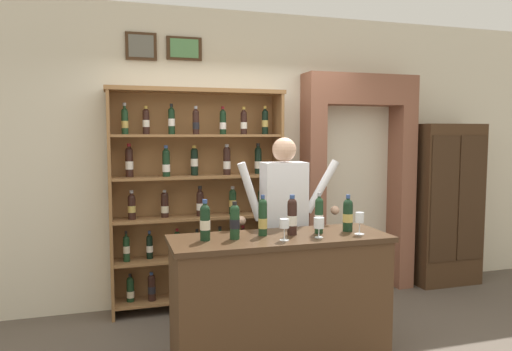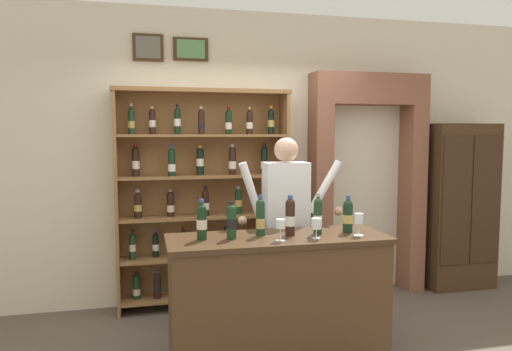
{
  "view_description": "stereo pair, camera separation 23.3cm",
  "coord_description": "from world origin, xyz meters",
  "px_view_note": "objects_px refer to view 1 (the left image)",
  "views": [
    {
      "loc": [
        -1.17,
        -3.33,
        1.76
      ],
      "look_at": [
        -0.06,
        0.34,
        1.42
      ],
      "focal_mm": 33.24,
      "sensor_mm": 36.0,
      "label": 1
    },
    {
      "loc": [
        -0.95,
        -3.39,
        1.76
      ],
      "look_at": [
        -0.06,
        0.34,
        1.42
      ],
      "focal_mm": 33.24,
      "sensor_mm": 36.0,
      "label": 2
    }
  ],
  "objects_px": {
    "side_cabinet": "(445,204)",
    "tasting_bottle_super_tuscan": "(292,216)",
    "shopkeeper": "(284,213)",
    "tasting_bottle_brunello": "(348,214)",
    "wine_glass_center": "(360,219)",
    "wine_glass_left": "(319,224)",
    "tasting_bottle_bianco": "(319,215)",
    "tasting_bottle_prosecco": "(263,217)",
    "tasting_bottle_grappa": "(235,221)",
    "wine_glass_right": "(284,225)",
    "tasting_bottle_rosso": "(205,221)",
    "wine_shelf": "(197,195)",
    "tasting_counter": "(280,299)"
  },
  "relations": [
    {
      "from": "tasting_bottle_rosso",
      "to": "wine_glass_left",
      "type": "xyz_separation_m",
      "value": [
        0.83,
        -0.16,
        -0.03
      ]
    },
    {
      "from": "tasting_bottle_bianco",
      "to": "tasting_bottle_brunello",
      "type": "distance_m",
      "value": 0.25
    },
    {
      "from": "tasting_bottle_bianco",
      "to": "tasting_bottle_brunello",
      "type": "height_order",
      "value": "tasting_bottle_bianco"
    },
    {
      "from": "wine_shelf",
      "to": "wine_glass_right",
      "type": "bearing_deg",
      "value": -75.82
    },
    {
      "from": "tasting_bottle_prosecco",
      "to": "tasting_bottle_grappa",
      "type": "bearing_deg",
      "value": -166.21
    },
    {
      "from": "shopkeeper",
      "to": "wine_glass_right",
      "type": "height_order",
      "value": "shopkeeper"
    },
    {
      "from": "wine_shelf",
      "to": "tasting_bottle_grappa",
      "type": "height_order",
      "value": "wine_shelf"
    },
    {
      "from": "side_cabinet",
      "to": "tasting_bottle_super_tuscan",
      "type": "distance_m",
      "value": 2.73
    },
    {
      "from": "shopkeeper",
      "to": "tasting_bottle_prosecco",
      "type": "xyz_separation_m",
      "value": [
        -0.35,
        -0.48,
        0.06
      ]
    },
    {
      "from": "shopkeeper",
      "to": "tasting_bottle_super_tuscan",
      "type": "xyz_separation_m",
      "value": [
        -0.12,
        -0.52,
        0.07
      ]
    },
    {
      "from": "tasting_counter",
      "to": "wine_glass_right",
      "type": "bearing_deg",
      "value": -98.71
    },
    {
      "from": "tasting_bottle_rosso",
      "to": "tasting_bottle_super_tuscan",
      "type": "height_order",
      "value": "tasting_bottle_super_tuscan"
    },
    {
      "from": "tasting_bottle_grappa",
      "to": "wine_shelf",
      "type": "bearing_deg",
      "value": 91.86
    },
    {
      "from": "tasting_counter",
      "to": "tasting_bottle_brunello",
      "type": "bearing_deg",
      "value": 1.77
    },
    {
      "from": "tasting_bottle_bianco",
      "to": "tasting_bottle_brunello",
      "type": "xyz_separation_m",
      "value": [
        0.25,
        0.0,
        -0.01
      ]
    },
    {
      "from": "tasting_bottle_super_tuscan",
      "to": "tasting_bottle_bianco",
      "type": "bearing_deg",
      "value": -1.0
    },
    {
      "from": "tasting_counter",
      "to": "tasting_bottle_prosecco",
      "type": "height_order",
      "value": "tasting_bottle_prosecco"
    },
    {
      "from": "tasting_bottle_brunello",
      "to": "wine_glass_right",
      "type": "distance_m",
      "value": 0.62
    },
    {
      "from": "wine_glass_left",
      "to": "wine_glass_right",
      "type": "xyz_separation_m",
      "value": [
        -0.28,
        -0.01,
        0.01
      ]
    },
    {
      "from": "wine_glass_center",
      "to": "shopkeeper",
      "type": "bearing_deg",
      "value": 120.08
    },
    {
      "from": "wine_shelf",
      "to": "tasting_bottle_prosecco",
      "type": "bearing_deg",
      "value": -77.81
    },
    {
      "from": "wine_shelf",
      "to": "tasting_counter",
      "type": "xyz_separation_m",
      "value": [
        0.4,
        -1.34,
        -0.65
      ]
    },
    {
      "from": "tasting_bottle_grappa",
      "to": "wine_glass_left",
      "type": "distance_m",
      "value": 0.63
    },
    {
      "from": "tasting_bottle_super_tuscan",
      "to": "tasting_bottle_rosso",
      "type": "bearing_deg",
      "value": 179.87
    },
    {
      "from": "side_cabinet",
      "to": "wine_glass_center",
      "type": "height_order",
      "value": "side_cabinet"
    },
    {
      "from": "tasting_bottle_rosso",
      "to": "tasting_bottle_grappa",
      "type": "bearing_deg",
      "value": -5.23
    },
    {
      "from": "tasting_bottle_super_tuscan",
      "to": "wine_glass_left",
      "type": "bearing_deg",
      "value": -45.12
    },
    {
      "from": "tasting_bottle_grappa",
      "to": "shopkeeper",
      "type": "bearing_deg",
      "value": 42.48
    },
    {
      "from": "tasting_bottle_brunello",
      "to": "tasting_bottle_bianco",
      "type": "bearing_deg",
      "value": -179.1
    },
    {
      "from": "tasting_bottle_rosso",
      "to": "wine_glass_center",
      "type": "distance_m",
      "value": 1.19
    },
    {
      "from": "tasting_counter",
      "to": "shopkeeper",
      "type": "relative_size",
      "value": 0.97
    },
    {
      "from": "tasting_bottle_grappa",
      "to": "wine_glass_left",
      "type": "xyz_separation_m",
      "value": [
        0.61,
        -0.14,
        -0.03
      ]
    },
    {
      "from": "wine_glass_center",
      "to": "wine_glass_right",
      "type": "distance_m",
      "value": 0.63
    },
    {
      "from": "side_cabinet",
      "to": "tasting_counter",
      "type": "relative_size",
      "value": 1.12
    },
    {
      "from": "wine_shelf",
      "to": "tasting_bottle_brunello",
      "type": "relative_size",
      "value": 7.51
    },
    {
      "from": "tasting_bottle_prosecco",
      "to": "wine_glass_right",
      "type": "distance_m",
      "value": 0.23
    },
    {
      "from": "tasting_bottle_grappa",
      "to": "tasting_bottle_prosecco",
      "type": "xyz_separation_m",
      "value": [
        0.23,
        0.06,
        0.01
      ]
    },
    {
      "from": "wine_glass_center",
      "to": "wine_glass_right",
      "type": "bearing_deg",
      "value": -177.32
    },
    {
      "from": "side_cabinet",
      "to": "tasting_bottle_super_tuscan",
      "type": "relative_size",
      "value": 6.05
    },
    {
      "from": "wine_shelf",
      "to": "shopkeeper",
      "type": "xyz_separation_m",
      "value": [
        0.63,
        -0.81,
        -0.08
      ]
    },
    {
      "from": "tasting_counter",
      "to": "wine_glass_right",
      "type": "distance_m",
      "value": 0.63
    },
    {
      "from": "side_cabinet",
      "to": "wine_glass_right",
      "type": "distance_m",
      "value": 2.91
    },
    {
      "from": "tasting_bottle_grappa",
      "to": "wine_glass_right",
      "type": "distance_m",
      "value": 0.37
    },
    {
      "from": "tasting_bottle_prosecco",
      "to": "tasting_bottle_bianco",
      "type": "height_order",
      "value": "tasting_bottle_bianco"
    },
    {
      "from": "shopkeeper",
      "to": "tasting_bottle_brunello",
      "type": "distance_m",
      "value": 0.62
    },
    {
      "from": "side_cabinet",
      "to": "tasting_bottle_grappa",
      "type": "bearing_deg",
      "value": -155.9
    },
    {
      "from": "tasting_counter",
      "to": "wine_glass_center",
      "type": "relative_size",
      "value": 9.72
    },
    {
      "from": "tasting_bottle_grappa",
      "to": "wine_glass_center",
      "type": "bearing_deg",
      "value": -7.08
    },
    {
      "from": "wine_glass_center",
      "to": "wine_glass_left",
      "type": "bearing_deg",
      "value": -177.15
    },
    {
      "from": "side_cabinet",
      "to": "tasting_bottle_super_tuscan",
      "type": "bearing_deg",
      "value": -152.32
    }
  ]
}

